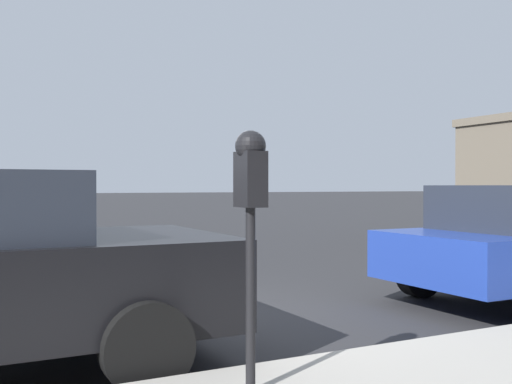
% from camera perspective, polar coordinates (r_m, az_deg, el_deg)
% --- Properties ---
extents(ground_plane, '(220.00, 220.00, 0.00)m').
position_cam_1_polar(ground_plane, '(6.55, -6.43, -11.96)').
color(ground_plane, '#2B2B2D').
extents(parking_meter, '(0.21, 0.19, 1.60)m').
position_cam_1_polar(parking_meter, '(3.64, -0.53, -0.01)').
color(parking_meter, black).
rests_on(parking_meter, sidewalk).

